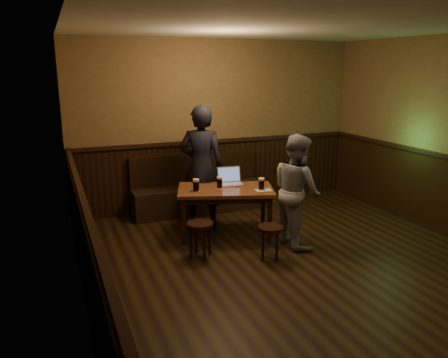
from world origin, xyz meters
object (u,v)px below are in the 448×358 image
object	(u,v)px
bench	(198,193)
pint_right	(261,184)
stool_right	(270,233)
pint_left	(196,185)
pub_table	(226,195)
person_grey	(297,190)
pint_mid	(220,182)
stool_left	(200,230)
laptop	(230,180)
person_suit	(202,167)

from	to	relation	value
bench	pint_right	xyz separation A→B (m)	(0.44, -1.46, 0.48)
stool_right	pint_right	world-z (taller)	pint_right
pint_left	stool_right	bearing A→B (deg)	-55.59
pub_table	person_grey	xyz separation A→B (m)	(0.77, -0.61, 0.14)
pint_mid	bench	bearing A→B (deg)	86.59
stool_left	laptop	world-z (taller)	laptop
stool_left	laptop	distance (m)	1.10
pub_table	stool_left	world-z (taller)	pub_table
pint_right	laptop	size ratio (longest dim) A/B	0.44
stool_left	stool_right	world-z (taller)	stool_left
stool_left	pint_mid	size ratio (longest dim) A/B	2.81
bench	stool_right	bearing A→B (deg)	-84.19
stool_right	pint_left	bearing A→B (deg)	124.41
pub_table	person_suit	xyz separation A→B (m)	(-0.16, 0.56, 0.30)
pint_mid	person_grey	distance (m)	1.07
bench	pint_mid	xyz separation A→B (m)	(-0.07, -1.17, 0.47)
bench	laptop	distance (m)	1.14
pub_table	laptop	xyz separation A→B (m)	(0.15, 0.18, 0.16)
bench	stool_left	xyz separation A→B (m)	(-0.57, -1.76, 0.05)
stool_right	person_suit	xyz separation A→B (m)	(-0.38, 1.49, 0.56)
person_suit	stool_right	bearing A→B (deg)	132.42
pint_right	stool_right	bearing A→B (deg)	-107.32
pint_left	laptop	size ratio (longest dim) A/B	0.47
stool_right	pint_left	xyz separation A→B (m)	(-0.65, 0.95, 0.44)
pint_mid	person_suit	xyz separation A→B (m)	(-0.09, 0.51, 0.13)
stool_right	pint_left	distance (m)	1.23
bench	pub_table	distance (m)	1.25
pub_table	bench	bearing A→B (deg)	108.81
stool_left	pint_right	distance (m)	1.13
laptop	pint_left	bearing A→B (deg)	-156.77
pint_mid	laptop	world-z (taller)	laptop
bench	pub_table	world-z (taller)	bench
bench	person_grey	size ratio (longest dim) A/B	1.46
bench	person_suit	size ratio (longest dim) A/B	1.21
pint_mid	laptop	xyz separation A→B (m)	(0.22, 0.14, -0.02)
person_suit	stool_left	bearing A→B (deg)	97.91
person_grey	laptop	bearing A→B (deg)	38.13
pub_table	person_suit	world-z (taller)	person_suit
pint_left	pint_mid	xyz separation A→B (m)	(0.36, 0.04, -0.01)
bench	stool_right	world-z (taller)	bench
laptop	person_suit	bearing A→B (deg)	135.63
pint_right	person_grey	size ratio (longest dim) A/B	0.11
pint_right	pint_mid	bearing A→B (deg)	150.16
stool_left	pint_mid	bearing A→B (deg)	50.11
pint_left	pint_right	size ratio (longest dim) A/B	1.05
stool_right	stool_left	bearing A→B (deg)	153.69
laptop	person_grey	bearing A→B (deg)	-45.53
pub_table	pint_left	size ratio (longest dim) A/B	8.55
stool_left	stool_right	xyz separation A→B (m)	(0.79, -0.39, -0.02)
pint_right	person_suit	xyz separation A→B (m)	(-0.59, 0.80, 0.12)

